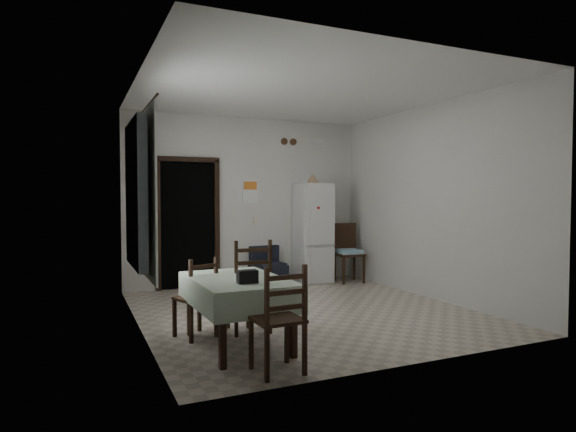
% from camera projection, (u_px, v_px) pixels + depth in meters
% --- Properties ---
extents(ground, '(4.50, 4.50, 0.00)m').
position_uv_depth(ground, '(303.00, 311.00, 6.41)').
color(ground, '#BCAE99').
rests_on(ground, ground).
extents(ceiling, '(4.20, 4.50, 0.02)m').
position_uv_depth(ceiling, '(304.00, 92.00, 6.30)').
color(ceiling, white).
rests_on(ceiling, ground).
extents(wall_back, '(4.20, 0.02, 2.90)m').
position_uv_depth(wall_back, '(247.00, 201.00, 8.41)').
color(wall_back, silver).
rests_on(wall_back, ground).
extents(wall_front, '(4.20, 0.02, 2.90)m').
position_uv_depth(wall_front, '(413.00, 205.00, 4.30)').
color(wall_front, silver).
rests_on(wall_front, ground).
extents(wall_left, '(0.02, 4.50, 2.90)m').
position_uv_depth(wall_left, '(138.00, 203.00, 5.50)').
color(wall_left, silver).
rests_on(wall_left, ground).
extents(wall_right, '(0.02, 4.50, 2.90)m').
position_uv_depth(wall_right, '(429.00, 202.00, 7.21)').
color(wall_right, silver).
rests_on(wall_right, ground).
extents(doorway, '(1.06, 0.52, 2.22)m').
position_uv_depth(doorway, '(185.00, 224.00, 8.18)').
color(doorway, black).
rests_on(doorway, ground).
extents(window_recess, '(0.10, 1.20, 1.60)m').
position_uv_depth(window_recess, '(136.00, 194.00, 5.29)').
color(window_recess, silver).
rests_on(window_recess, ground).
extents(curtain, '(0.02, 1.45, 1.85)m').
position_uv_depth(curtain, '(146.00, 194.00, 5.34)').
color(curtain, white).
rests_on(curtain, ground).
extents(curtain_rod, '(0.02, 1.60, 0.02)m').
position_uv_depth(curtain_rod, '(146.00, 108.00, 5.30)').
color(curtain_rod, black).
rests_on(curtain_rod, ground).
extents(calendar, '(0.28, 0.02, 0.40)m').
position_uv_depth(calendar, '(250.00, 191.00, 8.41)').
color(calendar, white).
rests_on(calendar, ground).
extents(calendar_image, '(0.24, 0.01, 0.14)m').
position_uv_depth(calendar_image, '(250.00, 186.00, 8.40)').
color(calendar_image, orange).
rests_on(calendar_image, ground).
extents(light_switch, '(0.08, 0.02, 0.12)m').
position_uv_depth(light_switch, '(256.00, 221.00, 8.47)').
color(light_switch, beige).
rests_on(light_switch, ground).
extents(vent_left, '(0.12, 0.03, 0.12)m').
position_uv_depth(vent_left, '(284.00, 141.00, 8.63)').
color(vent_left, '#533421').
rests_on(vent_left, ground).
extents(vent_right, '(0.12, 0.03, 0.12)m').
position_uv_depth(vent_right, '(293.00, 142.00, 8.71)').
color(vent_right, '#533421').
rests_on(vent_right, ground).
extents(emergency_light, '(0.25, 0.07, 0.09)m').
position_uv_depth(emergency_light, '(317.00, 141.00, 8.88)').
color(emergency_light, white).
rests_on(emergency_light, ground).
extents(fridge, '(0.61, 0.61, 1.76)m').
position_uv_depth(fridge, '(313.00, 233.00, 8.59)').
color(fridge, silver).
rests_on(fridge, ground).
extents(tan_cone, '(0.22, 0.22, 0.17)m').
position_uv_depth(tan_cone, '(313.00, 178.00, 8.49)').
color(tan_cone, tan).
rests_on(tan_cone, fridge).
extents(navy_seat, '(0.60, 0.59, 0.66)m').
position_uv_depth(navy_seat, '(268.00, 266.00, 8.27)').
color(navy_seat, black).
rests_on(navy_seat, ground).
extents(corner_chair, '(0.50, 0.50, 1.04)m').
position_uv_depth(corner_chair, '(349.00, 253.00, 8.55)').
color(corner_chair, black).
rests_on(corner_chair, ground).
extents(dining_table, '(0.92, 1.37, 0.70)m').
position_uv_depth(dining_table, '(238.00, 312.00, 4.90)').
color(dining_table, '#A4B89D').
rests_on(dining_table, ground).
extents(black_bag, '(0.19, 0.12, 0.12)m').
position_uv_depth(black_bag, '(247.00, 277.00, 4.59)').
color(black_bag, black).
rests_on(black_bag, dining_table).
extents(dining_chair_far_left, '(0.48, 0.48, 0.87)m').
position_uv_depth(dining_chair_far_left, '(195.00, 297.00, 5.20)').
color(dining_chair_far_left, black).
rests_on(dining_chair_far_left, ground).
extents(dining_chair_far_right, '(0.48, 0.48, 1.05)m').
position_uv_depth(dining_chair_far_right, '(249.00, 285.00, 5.44)').
color(dining_chair_far_right, black).
rests_on(dining_chair_far_right, ground).
extents(dining_chair_near_head, '(0.42, 0.42, 0.95)m').
position_uv_depth(dining_chair_near_head, '(277.00, 318.00, 4.15)').
color(dining_chair_near_head, black).
rests_on(dining_chair_near_head, ground).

